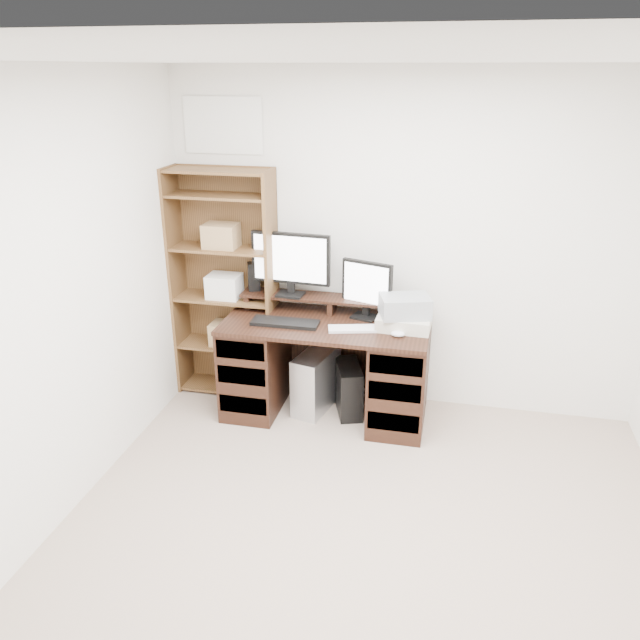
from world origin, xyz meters
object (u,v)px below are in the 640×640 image
(desk, at_px, (326,366))
(printer, at_px, (404,322))
(tower_silver, at_px, (316,381))
(tower_black, at_px, (349,389))
(monitor_wide, at_px, (291,261))
(monitor_small, at_px, (367,287))
(bookshelf, at_px, (225,283))

(desk, distance_m, printer, 0.69)
(tower_silver, distance_m, tower_black, 0.26)
(monitor_wide, bearing_deg, tower_black, -12.72)
(desk, relative_size, monitor_wide, 2.48)
(desk, bearing_deg, tower_black, 16.92)
(monitor_small, distance_m, tower_black, 0.80)
(monitor_small, xyz_separation_m, tower_black, (-0.10, -0.11, -0.79))
(desk, relative_size, tower_black, 3.55)
(printer, relative_size, tower_silver, 0.80)
(monitor_small, distance_m, bookshelf, 1.12)
(monitor_wide, distance_m, bookshelf, 0.58)
(monitor_small, relative_size, bookshelf, 0.24)
(desk, xyz_separation_m, monitor_wide, (-0.31, 0.19, 0.75))
(printer, bearing_deg, bookshelf, 173.92)
(tower_silver, xyz_separation_m, tower_black, (0.25, -0.00, -0.04))
(monitor_wide, bearing_deg, printer, -7.91)
(monitor_wide, height_order, tower_silver, monitor_wide)
(monitor_wide, height_order, monitor_small, monitor_wide)
(printer, relative_size, tower_black, 0.89)
(monitor_small, distance_m, printer, 0.38)
(monitor_small, bearing_deg, tower_black, -115.30)
(printer, bearing_deg, monitor_small, 155.44)
(printer, distance_m, bookshelf, 1.43)
(monitor_small, xyz_separation_m, bookshelf, (-1.12, 0.05, -0.07))
(desk, distance_m, monitor_small, 0.67)
(bookshelf, bearing_deg, printer, -8.14)
(monitor_wide, relative_size, bookshelf, 0.34)
(monitor_wide, distance_m, tower_silver, 0.94)
(desk, distance_m, tower_silver, 0.19)
(tower_black, relative_size, bookshelf, 0.23)
(tower_black, bearing_deg, monitor_small, 28.44)
(printer, relative_size, bookshelf, 0.21)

